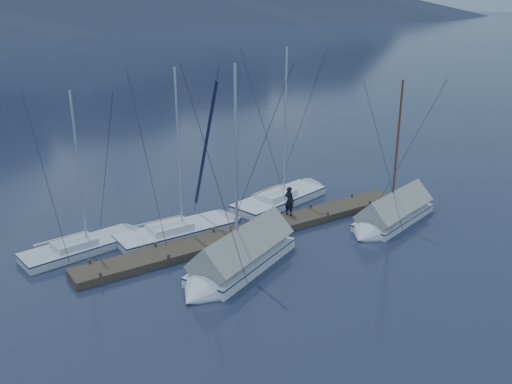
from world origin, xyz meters
TOP-DOWN VIEW (x-y plane):
  - ground at (0.00, 0.00)m, footprint 1000.00×1000.00m
  - dock at (0.00, 2.00)m, footprint 18.00×1.50m
  - mooring_posts at (-0.50, 2.00)m, footprint 15.12×1.52m
  - sailboat_open_left at (-7.03, 4.90)m, footprint 6.27×2.75m
  - sailboat_open_mid at (-2.55, 3.99)m, footprint 6.75×2.89m
  - sailboat_open_right at (4.38, 5.11)m, footprint 7.40×3.68m
  - sailboat_covered_near at (6.47, -0.68)m, footprint 6.55×3.51m
  - sailboat_covered_far at (-2.85, -0.75)m, footprint 7.01×4.67m
  - person at (2.36, 2.45)m, footprint 0.51×0.65m

SIDE VIEW (x-z plane):
  - ground at x=0.00m, z-range 0.00..0.00m
  - dock at x=0.00m, z-range -0.16..0.38m
  - sailboat_open_left at x=-7.03m, z-range -3.89..4.17m
  - sailboat_open_mid at x=-2.55m, z-range -4.29..4.60m
  - sailboat_open_right at x=4.38m, z-range -4.55..4.88m
  - mooring_posts at x=-0.50m, z-range 0.17..0.52m
  - sailboat_covered_near at x=6.47m, z-range -3.67..4.48m
  - sailboat_covered_far at x=-2.85m, z-range -4.29..5.22m
  - person at x=2.36m, z-range 0.34..1.89m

